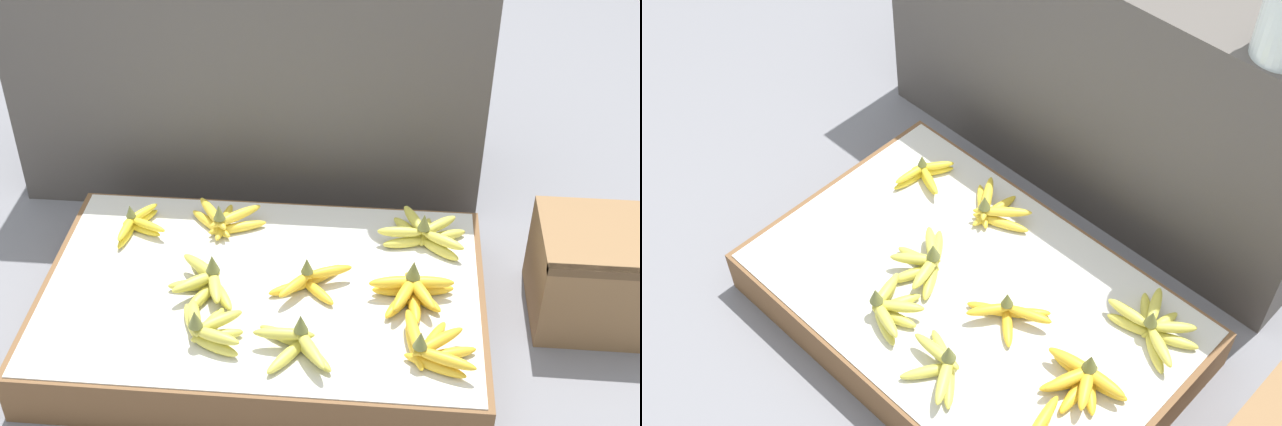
# 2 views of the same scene
# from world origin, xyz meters

# --- Properties ---
(ground_plane) EXTENTS (10.00, 10.00, 0.00)m
(ground_plane) POSITION_xyz_m (0.00, 0.00, 0.00)
(ground_plane) COLOR slate
(display_platform) EXTENTS (1.17, 0.76, 0.15)m
(display_platform) POSITION_xyz_m (0.00, 0.00, 0.07)
(display_platform) COLOR brown
(display_platform) RESTS_ON ground_plane
(back_vendor_table) EXTENTS (1.45, 0.45, 0.81)m
(back_vendor_table) POSITION_xyz_m (-0.13, 0.75, 0.41)
(back_vendor_table) COLOR #4C4742
(back_vendor_table) RESTS_ON ground_plane
(banana_bunch_front_midleft) EXTENTS (0.18, 0.18, 0.11)m
(banana_bunch_front_midleft) POSITION_xyz_m (-0.11, -0.20, 0.18)
(banana_bunch_front_midleft) COLOR gold
(banana_bunch_front_midleft) RESTS_ON display_platform
(banana_bunch_front_midright) EXTENTS (0.21, 0.18, 0.11)m
(banana_bunch_front_midright) POSITION_xyz_m (0.12, -0.23, 0.18)
(banana_bunch_front_midright) COLOR gold
(banana_bunch_front_midright) RESTS_ON display_platform
(banana_bunch_middle_midleft) EXTENTS (0.19, 0.23, 0.11)m
(banana_bunch_middle_midleft) POSITION_xyz_m (-0.14, -0.03, 0.18)
(banana_bunch_middle_midleft) COLOR gold
(banana_bunch_middle_midleft) RESTS_ON display_platform
(banana_bunch_middle_midright) EXTENTS (0.22, 0.19, 0.10)m
(banana_bunch_middle_midright) POSITION_xyz_m (0.13, 0.00, 0.18)
(banana_bunch_middle_midright) COLOR gold
(banana_bunch_middle_midright) RESTS_ON display_platform
(banana_bunch_middle_right) EXTENTS (0.23, 0.17, 0.12)m
(banana_bunch_middle_right) POSITION_xyz_m (0.39, -0.02, 0.18)
(banana_bunch_middle_right) COLOR gold
(banana_bunch_middle_right) RESTS_ON display_platform
(banana_bunch_back_left) EXTENTS (0.14, 0.19, 0.08)m
(banana_bunch_back_left) POSITION_xyz_m (-0.39, 0.20, 0.17)
(banana_bunch_back_left) COLOR yellow
(banana_bunch_back_left) RESTS_ON display_platform
(banana_bunch_back_midleft) EXTENTS (0.23, 0.17, 0.10)m
(banana_bunch_back_midleft) POSITION_xyz_m (-0.14, 0.24, 0.18)
(banana_bunch_back_midleft) COLOR gold
(banana_bunch_back_midleft) RESTS_ON display_platform
(banana_bunch_back_right) EXTENTS (0.25, 0.21, 0.11)m
(banana_bunch_back_right) POSITION_xyz_m (0.43, 0.23, 0.18)
(banana_bunch_back_right) COLOR gold
(banana_bunch_back_right) RESTS_ON display_platform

